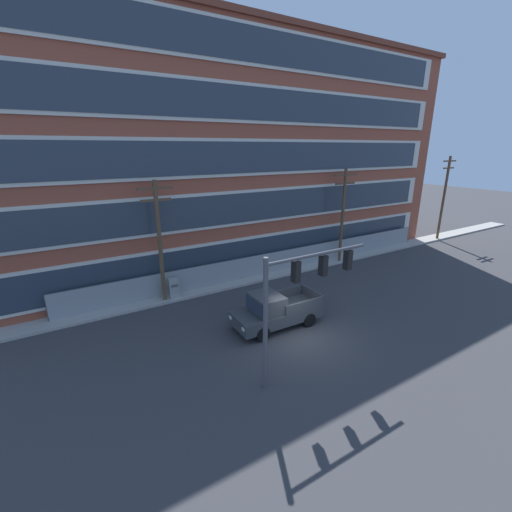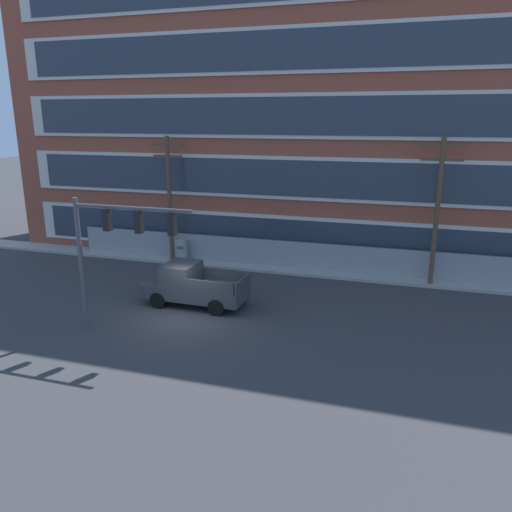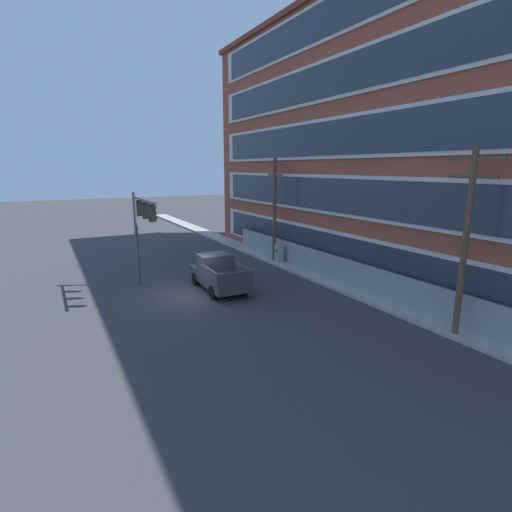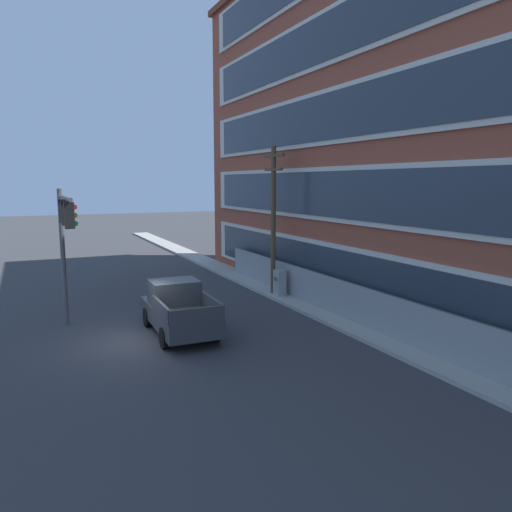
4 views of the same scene
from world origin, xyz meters
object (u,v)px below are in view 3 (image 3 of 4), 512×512
utility_pole_near_corner (274,206)px  utility_pole_midblock (466,235)px  pickup_truck_dark_grey (218,274)px  traffic_signal_mast (142,221)px  electrical_cabinet (279,255)px

utility_pole_near_corner → utility_pole_midblock: bearing=-0.2°
pickup_truck_dark_grey → utility_pole_near_corner: bearing=123.9°
traffic_signal_mast → utility_pole_midblock: (12.89, 10.42, 0.26)m
electrical_cabinet → utility_pole_near_corner: bearing=-175.1°
pickup_truck_dark_grey → utility_pole_midblock: 13.47m
utility_pole_near_corner → traffic_signal_mast: bearing=-75.2°
traffic_signal_mast → utility_pole_midblock: bearing=39.0°
traffic_signal_mast → pickup_truck_dark_grey: 5.41m
pickup_truck_dark_grey → traffic_signal_mast: bearing=-111.4°
pickup_truck_dark_grey → utility_pole_near_corner: utility_pole_near_corner is taller
utility_pole_midblock → electrical_cabinet: utility_pole_midblock is taller
utility_pole_near_corner → electrical_cabinet: bearing=4.9°
utility_pole_near_corner → utility_pole_midblock: (15.66, -0.06, 0.14)m
traffic_signal_mast → utility_pole_near_corner: size_ratio=0.73×
pickup_truck_dark_grey → utility_pole_midblock: size_ratio=0.65×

